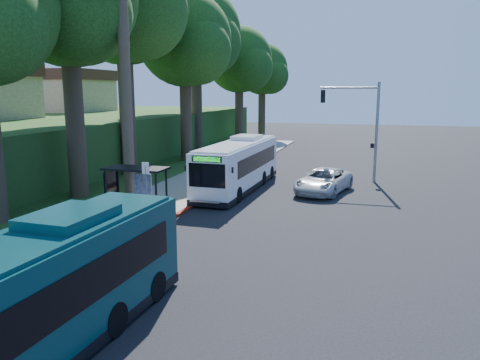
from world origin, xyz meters
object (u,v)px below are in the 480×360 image
(bus_shelter, at_px, (133,181))
(white_bus, at_px, (239,164))
(teal_bus, at_px, (24,303))
(pickup, at_px, (324,181))

(bus_shelter, height_order, white_bus, white_bus)
(bus_shelter, distance_m, white_bus, 8.62)
(white_bus, distance_m, teal_bus, 20.98)
(bus_shelter, xyz_separation_m, white_bus, (3.46, 7.89, -0.15))
(bus_shelter, height_order, pickup, bus_shelter)
(bus_shelter, relative_size, teal_bus, 0.28)
(white_bus, distance_m, pickup, 5.57)
(white_bus, relative_size, pickup, 2.09)
(white_bus, bearing_deg, pickup, 5.73)
(teal_bus, bearing_deg, white_bus, 94.86)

